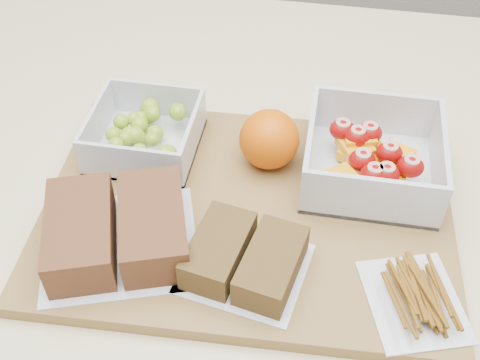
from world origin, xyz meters
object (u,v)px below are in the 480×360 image
(sandwich_bag_left, at_px, (117,230))
(grape_container, at_px, (147,133))
(fruit_container, at_px, (372,159))
(pretzel_bag, at_px, (416,295))
(orange, at_px, (269,139))
(sandwich_bag_center, at_px, (245,258))
(cutting_board, at_px, (247,212))

(sandwich_bag_left, bearing_deg, grape_container, 95.05)
(fruit_container, bearing_deg, sandwich_bag_left, -149.30)
(sandwich_bag_left, xyz_separation_m, pretzel_bag, (0.28, -0.02, -0.01))
(fruit_container, bearing_deg, orange, 179.14)
(orange, height_order, pretzel_bag, orange)
(fruit_container, relative_size, sandwich_bag_left, 0.78)
(fruit_container, relative_size, pretzel_bag, 1.19)
(grape_container, relative_size, sandwich_bag_left, 0.64)
(grape_container, relative_size, pretzel_bag, 0.97)
(orange, bearing_deg, sandwich_bag_center, -90.50)
(grape_container, bearing_deg, fruit_container, -0.49)
(orange, distance_m, sandwich_bag_center, 0.15)
(pretzel_bag, bearing_deg, orange, 134.11)
(grape_container, distance_m, pretzel_bag, 0.33)
(grape_container, bearing_deg, sandwich_bag_center, -47.71)
(fruit_container, distance_m, orange, 0.11)
(grape_container, distance_m, fruit_container, 0.25)
(pretzel_bag, bearing_deg, fruit_container, 105.59)
(fruit_container, bearing_deg, grape_container, 179.51)
(grape_container, distance_m, sandwich_bag_center, 0.20)
(sandwich_bag_center, bearing_deg, orange, 89.50)
(sandwich_bag_left, bearing_deg, orange, 48.47)
(grape_container, distance_m, sandwich_bag_left, 0.14)
(fruit_container, bearing_deg, sandwich_bag_center, -126.98)
(grape_container, relative_size, fruit_container, 0.82)
(cutting_board, height_order, sandwich_bag_left, sandwich_bag_left)
(grape_container, relative_size, sandwich_bag_center, 0.91)
(grape_container, xyz_separation_m, fruit_container, (0.25, -0.00, 0.00))
(orange, bearing_deg, grape_container, 179.81)
(cutting_board, height_order, grape_container, grape_container)
(pretzel_bag, bearing_deg, sandwich_bag_left, 176.44)
(pretzel_bag, bearing_deg, sandwich_bag_center, 176.60)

